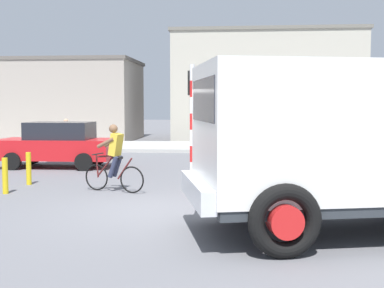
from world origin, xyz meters
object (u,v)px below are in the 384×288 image
at_px(bollard_near, 5,176).
at_px(bollard_far, 29,169).
at_px(cyclist, 114,158).
at_px(car_red_near, 58,144).
at_px(truck_foreground, 350,137).
at_px(car_far_side, 293,148).
at_px(traffic_light_pole, 192,111).
at_px(pedestrian_near_kerb, 66,137).

bearing_deg(bollard_near, bollard_far, 90.00).
bearing_deg(cyclist, bollard_far, 161.56).
bearing_deg(car_red_near, truck_foreground, -44.83).
bearing_deg(car_far_side, truck_foreground, -89.12).
height_order(traffic_light_pole, pedestrian_near_kerb, traffic_light_pole).
relative_size(cyclist, car_far_side, 0.40).
relative_size(cyclist, car_red_near, 0.43).
bearing_deg(car_red_near, cyclist, -55.43).
xyz_separation_m(car_far_side, bollard_far, (-7.56, -3.12, -0.37)).
height_order(car_red_near, bollard_near, car_red_near).
bearing_deg(cyclist, bollard_near, -168.82).
bearing_deg(car_far_side, pedestrian_near_kerb, 156.42).
height_order(truck_foreground, bollard_near, truck_foreground).
distance_m(truck_foreground, traffic_light_pole, 4.66).
bearing_deg(pedestrian_near_kerb, bollard_far, -78.76).
xyz_separation_m(car_far_side, bollard_near, (-7.56, -4.52, -0.37)).
bearing_deg(bollard_far, traffic_light_pole, -11.22).
bearing_deg(car_far_side, traffic_light_pole, -125.87).
height_order(traffic_light_pole, bollard_near, traffic_light_pole).
bearing_deg(car_far_side, car_red_near, 175.45).
xyz_separation_m(cyclist, car_far_side, (4.92, 4.00, -0.05)).
bearing_deg(car_far_side, bollard_far, -157.55).
xyz_separation_m(car_red_near, car_far_side, (8.13, -0.65, 0.00)).
bearing_deg(bollard_near, traffic_light_pole, 5.92).
bearing_deg(pedestrian_near_kerb, bollard_near, -80.59).
xyz_separation_m(truck_foreground, traffic_light_pole, (-3.04, 3.50, 0.40)).
bearing_deg(traffic_light_pole, truck_foreground, -49.06).
relative_size(car_far_side, bollard_far, 4.73).
xyz_separation_m(bollard_near, bollard_far, (0.00, 1.40, 0.00)).
relative_size(truck_foreground, car_far_side, 1.37).
bearing_deg(truck_foreground, pedestrian_near_kerb, 128.38).
height_order(car_far_side, bollard_far, car_far_side).
xyz_separation_m(cyclist, bollard_far, (-2.64, 0.88, -0.41)).
distance_m(truck_foreground, car_red_near, 11.65).
xyz_separation_m(cyclist, traffic_light_pole, (2.00, -0.04, 1.20)).
relative_size(car_red_near, bollard_far, 4.46).
bearing_deg(pedestrian_near_kerb, car_red_near, -75.71).
relative_size(car_red_near, bollard_near, 4.46).
bearing_deg(car_red_near, traffic_light_pole, -42.03).
distance_m(traffic_light_pole, pedestrian_near_kerb, 10.06).
height_order(cyclist, bollard_far, cyclist).
bearing_deg(traffic_light_pole, cyclist, 178.84).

